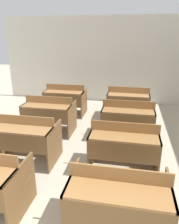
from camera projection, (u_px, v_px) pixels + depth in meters
name	position (u px, v px, depth m)	size (l,w,h in m)	color
wall_back	(105.00, 60.00, 7.17)	(6.93, 0.06, 2.75)	beige
bench_front_right	(118.00, 200.00, 2.41)	(1.11, 0.74, 0.87)	brown
bench_second_left	(25.00, 137.00, 3.87)	(1.11, 0.74, 0.87)	brown
bench_second_right	(124.00, 146.00, 3.59)	(1.11, 0.74, 0.87)	brown
bench_third_left	(49.00, 113.00, 5.04)	(1.11, 0.74, 0.87)	brown
bench_third_right	(128.00, 119.00, 4.73)	(1.11, 0.74, 0.87)	brown
bench_back_left	(65.00, 98.00, 6.20)	(1.11, 0.74, 0.87)	brown
bench_back_right	(128.00, 102.00, 5.91)	(1.11, 0.74, 0.87)	brown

